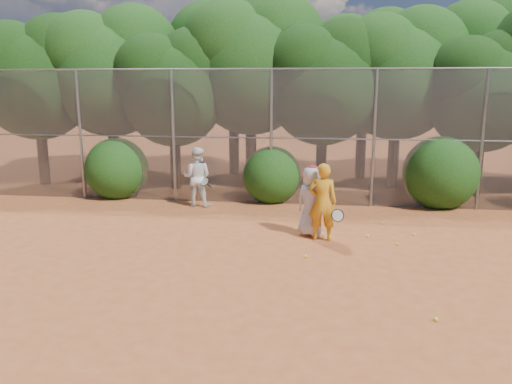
# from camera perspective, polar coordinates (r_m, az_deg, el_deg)

# --- Properties ---
(ground) EXTENTS (80.00, 80.00, 0.00)m
(ground) POSITION_cam_1_polar(r_m,az_deg,el_deg) (9.48, 4.11, -9.87)
(ground) COLOR #AB5226
(ground) RESTS_ON ground
(fence_back) EXTENTS (20.05, 0.09, 4.03)m
(fence_back) POSITION_cam_1_polar(r_m,az_deg,el_deg) (14.87, 5.14, 6.33)
(fence_back) COLOR gray
(fence_back) RESTS_ON ground
(tree_0) EXTENTS (4.38, 3.81, 6.00)m
(tree_0) POSITION_cam_1_polar(r_m,az_deg,el_deg) (19.52, -23.67, 12.30)
(tree_0) COLOR black
(tree_0) RESTS_ON ground
(tree_1) EXTENTS (4.64, 4.03, 6.35)m
(tree_1) POSITION_cam_1_polar(r_m,az_deg,el_deg) (18.85, -16.20, 13.57)
(tree_1) COLOR black
(tree_1) RESTS_ON ground
(tree_2) EXTENTS (3.99, 3.47, 5.47)m
(tree_2) POSITION_cam_1_polar(r_m,az_deg,el_deg) (17.33, -9.28, 12.12)
(tree_2) COLOR black
(tree_2) RESTS_ON ground
(tree_3) EXTENTS (4.89, 4.26, 6.70)m
(tree_3) POSITION_cam_1_polar(r_m,az_deg,el_deg) (17.81, -0.37, 14.89)
(tree_3) COLOR black
(tree_3) RESTS_ON ground
(tree_4) EXTENTS (4.19, 3.64, 5.73)m
(tree_4) POSITION_cam_1_polar(r_m,az_deg,el_deg) (17.02, 7.89, 12.76)
(tree_4) COLOR black
(tree_4) RESTS_ON ground
(tree_5) EXTENTS (4.51, 3.92, 6.17)m
(tree_5) POSITION_cam_1_polar(r_m,az_deg,el_deg) (18.01, 16.12, 13.29)
(tree_5) COLOR black
(tree_5) RESTS_ON ground
(tree_6) EXTENTS (3.86, 3.36, 5.29)m
(tree_6) POSITION_cam_1_polar(r_m,az_deg,el_deg) (17.57, 24.69, 10.81)
(tree_6) COLOR black
(tree_6) RESTS_ON ground
(tree_9) EXTENTS (4.83, 4.20, 6.62)m
(tree_9) POSITION_cam_1_polar(r_m,az_deg,el_deg) (21.36, -16.25, 13.82)
(tree_9) COLOR black
(tree_9) RESTS_ON ground
(tree_10) EXTENTS (5.15, 4.48, 7.06)m
(tree_10) POSITION_cam_1_polar(r_m,az_deg,el_deg) (20.14, -2.41, 15.23)
(tree_10) COLOR black
(tree_10) RESTS_ON ground
(tree_11) EXTENTS (4.64, 4.03, 6.35)m
(tree_11) POSITION_cam_1_polar(r_m,az_deg,el_deg) (19.49, 12.45, 13.70)
(tree_11) COLOR black
(tree_11) RESTS_ON ground
(tree_12) EXTENTS (5.02, 4.37, 6.88)m
(tree_12) POSITION_cam_1_polar(r_m,az_deg,el_deg) (20.95, 25.08, 13.69)
(tree_12) COLOR black
(tree_12) RESTS_ON ground
(bush_0) EXTENTS (2.00, 2.00, 2.00)m
(bush_0) POSITION_cam_1_polar(r_m,az_deg,el_deg) (16.61, -15.63, 2.88)
(bush_0) COLOR #163F0F
(bush_0) RESTS_ON ground
(bush_1) EXTENTS (1.80, 1.80, 1.80)m
(bush_1) POSITION_cam_1_polar(r_m,az_deg,el_deg) (15.38, 1.83, 2.24)
(bush_1) COLOR #163F0F
(bush_1) RESTS_ON ground
(bush_2) EXTENTS (2.20, 2.20, 2.20)m
(bush_2) POSITION_cam_1_polar(r_m,az_deg,el_deg) (15.68, 20.35, 2.41)
(bush_2) COLOR #163F0F
(bush_2) RESTS_ON ground
(player_yellow) EXTENTS (0.85, 0.54, 1.81)m
(player_yellow) POSITION_cam_1_polar(r_m,az_deg,el_deg) (11.59, 7.61, -1.14)
(player_yellow) COLOR orange
(player_yellow) RESTS_ON ground
(player_teen) EXTENTS (0.98, 0.88, 1.71)m
(player_teen) POSITION_cam_1_polar(r_m,az_deg,el_deg) (11.91, 6.39, -1.02)
(player_teen) COLOR silver
(player_teen) RESTS_ON ground
(player_white) EXTENTS (0.92, 0.81, 1.76)m
(player_white) POSITION_cam_1_polar(r_m,az_deg,el_deg) (14.87, -6.76, 1.73)
(player_white) COLOR white
(player_white) RESTS_ON ground
(ball_0) EXTENTS (0.07, 0.07, 0.07)m
(ball_0) POSITION_cam_1_polar(r_m,az_deg,el_deg) (11.75, 15.85, -5.73)
(ball_0) COLOR yellow
(ball_0) RESTS_ON ground
(ball_1) EXTENTS (0.07, 0.07, 0.07)m
(ball_1) POSITION_cam_1_polar(r_m,az_deg,el_deg) (12.19, 12.62, -4.91)
(ball_1) COLOR yellow
(ball_1) RESTS_ON ground
(ball_2) EXTENTS (0.07, 0.07, 0.07)m
(ball_2) POSITION_cam_1_polar(r_m,az_deg,el_deg) (8.36, 19.88, -13.50)
(ball_2) COLOR yellow
(ball_2) RESTS_ON ground
(ball_4) EXTENTS (0.07, 0.07, 0.07)m
(ball_4) POSITION_cam_1_polar(r_m,az_deg,el_deg) (10.58, 5.71, -7.33)
(ball_4) COLOR yellow
(ball_4) RESTS_ON ground
(ball_5) EXTENTS (0.07, 0.07, 0.07)m
(ball_5) POSITION_cam_1_polar(r_m,az_deg,el_deg) (13.39, 14.16, -3.44)
(ball_5) COLOR yellow
(ball_5) RESTS_ON ground
(ball_6) EXTENTS (0.07, 0.07, 0.07)m
(ball_6) POSITION_cam_1_polar(r_m,az_deg,el_deg) (12.59, 17.57, -4.64)
(ball_6) COLOR yellow
(ball_6) RESTS_ON ground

